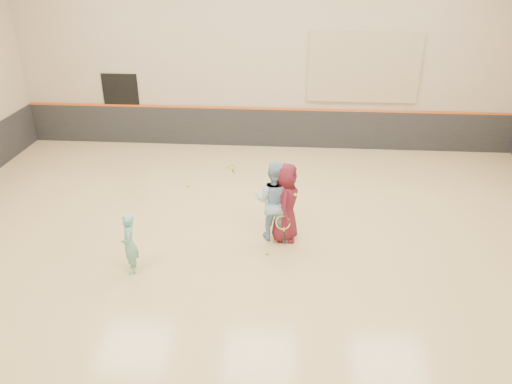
# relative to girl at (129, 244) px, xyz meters

# --- Properties ---
(room) EXTENTS (15.04, 12.04, 6.22)m
(room) POSITION_rel_girl_xyz_m (2.21, 0.91, 0.19)
(room) COLOR tan
(room) RESTS_ON ground
(wainscot_back) EXTENTS (14.90, 0.04, 1.20)m
(wainscot_back) POSITION_rel_girl_xyz_m (2.21, 6.88, -0.02)
(wainscot_back) COLOR #232326
(wainscot_back) RESTS_ON floor
(accent_stripe) EXTENTS (14.90, 0.03, 0.06)m
(accent_stripe) POSITION_rel_girl_xyz_m (2.21, 6.87, 0.60)
(accent_stripe) COLOR #D85914
(accent_stripe) RESTS_ON wall_back
(acoustic_panel) EXTENTS (3.20, 0.08, 2.00)m
(acoustic_panel) POSITION_rel_girl_xyz_m (5.01, 6.86, 1.88)
(acoustic_panel) COLOR tan
(acoustic_panel) RESTS_ON wall_back
(doorway) EXTENTS (1.10, 0.05, 2.20)m
(doorway) POSITION_rel_girl_xyz_m (-2.29, 6.89, 0.48)
(doorway) COLOR black
(doorway) RESTS_ON floor
(girl) EXTENTS (0.40, 0.51, 1.24)m
(girl) POSITION_rel_girl_xyz_m (0.00, 0.00, 0.00)
(girl) COLOR #68B5A5
(girl) RESTS_ON floor
(instructor) EXTENTS (0.98, 0.84, 1.76)m
(instructor) POSITION_rel_girl_xyz_m (2.67, 1.46, 0.26)
(instructor) COLOR #89B3D5
(instructor) RESTS_ON floor
(young_man) EXTENTS (0.61, 0.89, 1.74)m
(young_man) POSITION_rel_girl_xyz_m (2.91, 1.44, 0.25)
(young_man) COLOR maroon
(young_man) RESTS_ON floor
(held_racket) EXTENTS (0.52, 0.52, 0.50)m
(held_racket) POSITION_rel_girl_xyz_m (2.88, 1.02, -0.00)
(held_racket) COLOR #BCD62F
(held_racket) RESTS_ON instructor
(spare_racket) EXTENTS (0.61, 0.61, 0.05)m
(spare_racket) POSITION_rel_girl_xyz_m (1.31, 5.11, -0.59)
(spare_racket) COLOR #A4B828
(spare_racket) RESTS_ON floor
(ball_under_racket) EXTENTS (0.07, 0.07, 0.07)m
(ball_under_racket) POSITION_rel_girl_xyz_m (2.57, 0.77, -0.59)
(ball_under_racket) COLOR #D0E535
(ball_under_racket) RESTS_ON floor
(ball_in_hand) EXTENTS (0.07, 0.07, 0.07)m
(ball_in_hand) POSITION_rel_girl_xyz_m (3.11, 1.20, 0.55)
(ball_in_hand) COLOR yellow
(ball_in_hand) RESTS_ON young_man
(ball_beside_spare) EXTENTS (0.07, 0.07, 0.07)m
(ball_beside_spare) POSITION_rel_girl_xyz_m (0.34, 3.79, -0.59)
(ball_beside_spare) COLOR yellow
(ball_beside_spare) RESTS_ON floor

